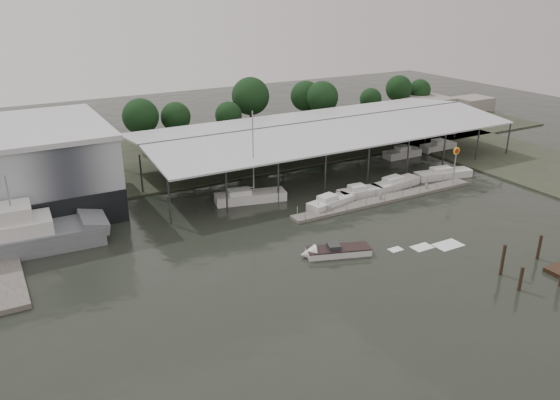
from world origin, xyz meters
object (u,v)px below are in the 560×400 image
grey_trawler (27,236)px  white_sailboat (249,197)px  shell_fuel_sign (456,158)px  speedboat_underway (333,252)px

grey_trawler → white_sailboat: 26.62m
shell_fuel_sign → speedboat_underway: (-26.97, -9.48, -3.53)m
grey_trawler → speedboat_underway: grey_trawler is taller
shell_fuel_sign → grey_trawler: grey_trawler is taller
shell_fuel_sign → speedboat_underway: shell_fuel_sign is taller
shell_fuel_sign → grey_trawler: bearing=172.2°
shell_fuel_sign → white_sailboat: 29.17m
shell_fuel_sign → speedboat_underway: 28.81m
speedboat_underway → shell_fuel_sign: bearing=-141.7°
shell_fuel_sign → white_sailboat: white_sailboat is taller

